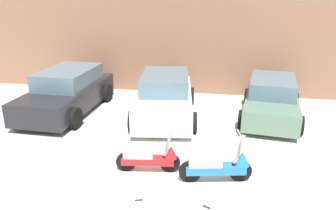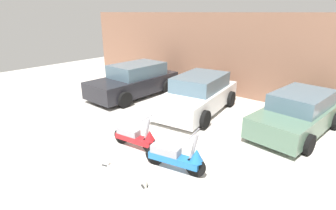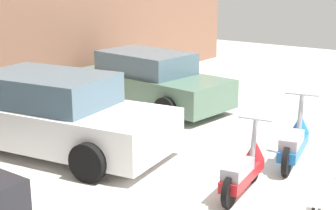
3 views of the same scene
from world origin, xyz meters
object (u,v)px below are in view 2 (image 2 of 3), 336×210
at_px(car_rear_left, 135,81).
at_px(placard_near_left_scooter, 105,161).
at_px(scooter_front_right, 177,156).
at_px(car_rear_center, 198,95).
at_px(placard_near_right_scooter, 144,182).
at_px(car_rear_right, 298,113).
at_px(scooter_front_left, 136,137).

bearing_deg(car_rear_left, placard_near_left_scooter, 40.29).
distance_m(scooter_front_right, car_rear_center, 4.17).
height_order(car_rear_left, placard_near_right_scooter, car_rear_left).
height_order(scooter_front_right, car_rear_right, car_rear_right).
height_order(scooter_front_right, placard_near_right_scooter, scooter_front_right).
xyz_separation_m(scooter_front_left, placard_near_right_scooter, (1.36, -1.09, -0.25)).
xyz_separation_m(car_rear_left, placard_near_left_scooter, (3.67, -4.56, -0.57)).
bearing_deg(scooter_front_right, scooter_front_left, 162.89).
bearing_deg(scooter_front_right, car_rear_left, 133.86).
distance_m(scooter_front_left, placard_near_right_scooter, 1.76).
distance_m(scooter_front_right, car_rear_left, 6.35).
relative_size(car_rear_left, placard_near_left_scooter, 16.44).
relative_size(scooter_front_right, placard_near_right_scooter, 6.06).
xyz_separation_m(car_rear_center, car_rear_right, (3.43, 0.47, -0.05)).
bearing_deg(placard_near_left_scooter, car_rear_center, 93.91).
xyz_separation_m(car_rear_right, placard_near_left_scooter, (-3.12, -5.14, -0.50)).
relative_size(scooter_front_right, car_rear_left, 0.37).
relative_size(scooter_front_left, car_rear_left, 0.34).
height_order(car_rear_right, placard_near_left_scooter, car_rear_right).
distance_m(car_rear_right, placard_near_right_scooter, 5.45).
distance_m(car_rear_left, placard_near_right_scooter, 6.81).
xyz_separation_m(scooter_front_left, car_rear_right, (3.11, 4.04, 0.25)).
bearing_deg(scooter_front_right, car_rear_right, 58.02).
xyz_separation_m(car_rear_left, car_rear_right, (6.79, 0.58, -0.07)).
height_order(car_rear_center, placard_near_left_scooter, car_rear_center).
xyz_separation_m(scooter_front_right, placard_near_right_scooter, (-0.18, -0.94, -0.28)).
distance_m(scooter_front_left, scooter_front_right, 1.55).
bearing_deg(scooter_front_left, scooter_front_right, -12.94).
bearing_deg(car_rear_left, car_rear_right, 96.32).
relative_size(car_rear_left, car_rear_right, 1.08).
bearing_deg(placard_near_left_scooter, scooter_front_right, 31.58).
bearing_deg(car_rear_center, scooter_front_left, -2.43).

